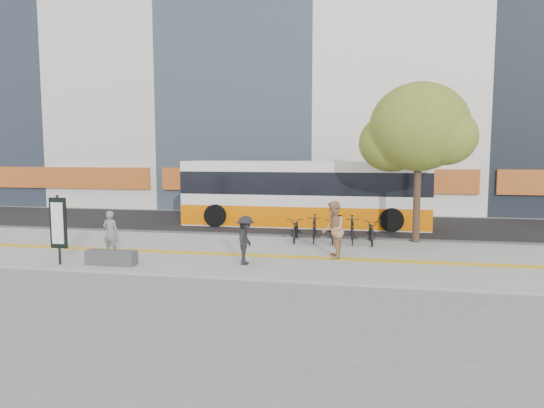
% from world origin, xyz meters
% --- Properties ---
extents(ground, '(120.00, 120.00, 0.00)m').
position_xyz_m(ground, '(0.00, 0.00, 0.00)').
color(ground, slate).
rests_on(ground, ground).
extents(sidewalk, '(40.00, 7.00, 0.08)m').
position_xyz_m(sidewalk, '(0.00, 1.50, 0.04)').
color(sidewalk, gray).
rests_on(sidewalk, ground).
extents(tactile_strip, '(40.00, 0.45, 0.01)m').
position_xyz_m(tactile_strip, '(0.00, 1.00, 0.09)').
color(tactile_strip, gold).
rests_on(tactile_strip, sidewalk).
extents(street, '(40.00, 8.00, 0.06)m').
position_xyz_m(street, '(0.00, 9.00, 0.03)').
color(street, black).
rests_on(street, ground).
extents(curb, '(40.00, 0.25, 0.14)m').
position_xyz_m(curb, '(0.00, 5.00, 0.07)').
color(curb, '#37373A').
rests_on(curb, ground).
extents(bench, '(1.60, 0.45, 0.45)m').
position_xyz_m(bench, '(-2.60, -1.20, 0.30)').
color(bench, '#37373A').
rests_on(bench, sidewalk).
extents(signboard, '(0.55, 0.10, 2.20)m').
position_xyz_m(signboard, '(-4.20, -1.51, 1.37)').
color(signboard, black).
rests_on(signboard, sidewalk).
extents(street_tree, '(4.40, 3.80, 6.31)m').
position_xyz_m(street_tree, '(7.18, 4.82, 4.51)').
color(street_tree, '#352218').
rests_on(street_tree, sidewalk).
extents(bus, '(11.84, 2.81, 3.15)m').
position_xyz_m(bus, '(2.25, 8.50, 1.54)').
color(bus, silver).
rests_on(bus, street).
extents(bicycle_row, '(3.71, 1.89, 1.08)m').
position_xyz_m(bicycle_row, '(3.99, 4.00, 0.59)').
color(bicycle_row, black).
rests_on(bicycle_row, sidewalk).
extents(seated_woman, '(0.56, 0.37, 1.53)m').
position_xyz_m(seated_woman, '(-3.40, 0.20, 0.85)').
color(seated_woman, black).
rests_on(seated_woman, sidewalk).
extents(pedestrian_tan, '(0.80, 0.99, 1.92)m').
position_xyz_m(pedestrian_tan, '(4.18, 1.08, 1.04)').
color(pedestrian_tan, tan).
rests_on(pedestrian_tan, sidewalk).
extents(pedestrian_dark, '(0.61, 1.02, 1.54)m').
position_xyz_m(pedestrian_dark, '(1.54, -0.34, 0.85)').
color(pedestrian_dark, black).
rests_on(pedestrian_dark, sidewalk).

